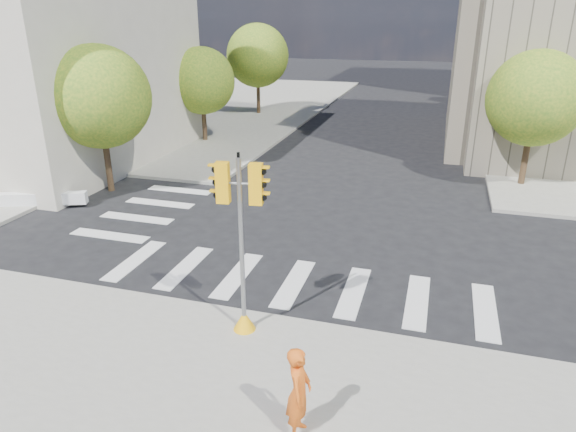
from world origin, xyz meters
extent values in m
plane|color=black|center=(0.00, 0.00, 0.00)|extent=(160.00, 160.00, 0.00)
cube|color=gray|center=(-20.00, 26.00, 0.07)|extent=(28.00, 40.00, 0.15)
cube|color=gray|center=(9.00, 15.00, 7.00)|extent=(8.00, 8.00, 14.00)
cylinder|color=#382616|center=(-10.50, 4.00, 1.22)|extent=(0.28, 0.28, 2.45)
sphere|color=#2F691E|center=(-10.50, 4.00, 4.21)|extent=(4.40, 4.40, 4.40)
cylinder|color=#382616|center=(-10.50, 14.00, 1.08)|extent=(0.28, 0.28, 2.17)
sphere|color=#2F691E|center=(-10.50, 14.00, 3.77)|extent=(4.00, 4.00, 4.00)
cylinder|color=#382616|center=(-10.50, 24.00, 1.31)|extent=(0.28, 0.28, 2.62)
sphere|color=#2F691E|center=(-10.50, 24.00, 4.54)|extent=(4.80, 4.80, 4.80)
cylinder|color=#382616|center=(7.50, 10.00, 1.19)|extent=(0.28, 0.28, 2.38)
sphere|color=#2F691E|center=(7.50, 10.00, 4.06)|extent=(4.20, 4.20, 4.20)
cylinder|color=#382616|center=(7.50, 22.00, 1.26)|extent=(0.28, 0.28, 2.52)
sphere|color=#2F691E|center=(7.50, 22.00, 4.36)|extent=(4.60, 4.60, 4.60)
cylinder|color=#382616|center=(7.50, 34.00, 1.14)|extent=(0.28, 0.28, 2.27)
sphere|color=#2F691E|center=(7.50, 34.00, 3.88)|extent=(4.00, 4.00, 4.00)
cylinder|color=black|center=(8.00, 14.00, 4.15)|extent=(0.12, 0.12, 8.00)
cube|color=black|center=(8.00, 14.00, 8.15)|extent=(0.35, 0.18, 0.22)
cylinder|color=black|center=(8.00, 28.00, 4.15)|extent=(0.12, 0.12, 8.00)
cube|color=black|center=(8.00, 28.00, 8.15)|extent=(0.35, 0.18, 0.22)
cone|color=#FFB20D|center=(-0.56, -4.86, 0.40)|extent=(0.56, 0.56, 0.50)
cylinder|color=gray|center=(-0.56, -4.86, 2.36)|extent=(0.11, 0.11, 4.42)
cylinder|color=black|center=(-0.56, -4.86, 4.62)|extent=(0.07, 0.07, 0.12)
cylinder|color=gray|center=(-0.56, -4.86, 3.97)|extent=(0.90, 0.19, 0.06)
cube|color=#FFB20D|center=(-0.94, -4.91, 3.97)|extent=(0.33, 0.26, 0.95)
cube|color=#FFB20D|center=(-0.19, -4.80, 3.97)|extent=(0.33, 0.26, 0.95)
imported|color=orange|center=(1.65, -7.77, 1.08)|extent=(0.52, 0.73, 1.87)
cube|color=silver|center=(-13.00, 0.81, 0.40)|extent=(5.74, 2.53, 0.50)
camera|label=1|loc=(3.60, -15.01, 7.48)|focal=32.00mm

